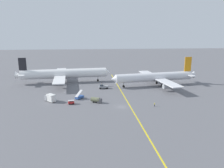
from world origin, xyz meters
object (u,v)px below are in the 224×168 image
at_px(gse_baggage_cart_near_cluster, 71,102).
at_px(gse_catering_truck_tall, 50,98).
at_px(pushback_tug, 103,87).
at_px(gse_fuel_bowser_stubby, 97,100).
at_px(airliner_at_gate_left, 64,74).
at_px(ground_crew_ramp_agent_by_cones, 155,104).
at_px(gse_stair_truck_yellow, 79,97).
at_px(airliner_being_pushed, 155,77).

xyz_separation_m(gse_baggage_cart_near_cluster, gse_catering_truck_tall, (-9.77, 4.61, 0.90)).
bearing_deg(gse_catering_truck_tall, gse_baggage_cart_near_cluster, -25.23).
relative_size(pushback_tug, gse_fuel_bowser_stubby, 1.61).
relative_size(airliner_at_gate_left, pushback_tug, 6.78).
relative_size(airliner_at_gate_left, gse_fuel_bowser_stubby, 10.95).
height_order(gse_baggage_cart_near_cluster, ground_crew_ramp_agent_by_cones, gse_baggage_cart_near_cluster).
bearing_deg(gse_catering_truck_tall, gse_stair_truck_yellow, 12.54).
bearing_deg(pushback_tug, gse_baggage_cart_near_cluster, -121.48).
distance_m(airliner_being_pushed, gse_catering_truck_tall, 61.52).
distance_m(airliner_at_gate_left, airliner_being_pushed, 55.66).
bearing_deg(airliner_at_gate_left, ground_crew_ramp_agent_by_cones, -48.06).
bearing_deg(gse_fuel_bowser_stubby, gse_catering_truck_tall, 170.25).
bearing_deg(gse_stair_truck_yellow, gse_baggage_cart_near_cluster, -113.34).
distance_m(gse_catering_truck_tall, ground_crew_ramp_agent_by_cones, 46.87).
bearing_deg(gse_fuel_bowser_stubby, ground_crew_ramp_agent_by_cones, -16.90).
bearing_deg(gse_catering_truck_tall, pushback_tug, 39.35).
relative_size(airliner_at_gate_left, ground_crew_ramp_agent_by_cones, 34.12).
bearing_deg(gse_fuel_bowser_stubby, gse_stair_truck_yellow, 140.76).
height_order(gse_catering_truck_tall, ground_crew_ramp_agent_by_cones, gse_catering_truck_tall).
bearing_deg(gse_baggage_cart_near_cluster, airliner_being_pushed, 32.62).
relative_size(pushback_tug, gse_baggage_cart_near_cluster, 2.84).
xyz_separation_m(gse_fuel_bowser_stubby, ground_crew_ramp_agent_by_cones, (24.58, -7.47, -0.46)).
bearing_deg(airliner_at_gate_left, pushback_tug, -35.68).
distance_m(pushback_tug, gse_fuel_bowser_stubby, 24.71).
relative_size(gse_baggage_cart_near_cluster, gse_fuel_bowser_stubby, 0.57).
bearing_deg(gse_baggage_cart_near_cluster, gse_stair_truck_yellow, 66.66).
xyz_separation_m(gse_fuel_bowser_stubby, gse_catering_truck_tall, (-20.96, 3.60, 0.42)).
distance_m(airliner_at_gate_left, gse_stair_truck_yellow, 36.69).
bearing_deg(ground_crew_ramp_agent_by_cones, airliner_at_gate_left, 131.94).
bearing_deg(gse_catering_truck_tall, airliner_at_gate_left, 87.16).
height_order(pushback_tug, gse_stair_truck_yellow, gse_stair_truck_yellow).
xyz_separation_m(gse_baggage_cart_near_cluster, gse_stair_truck_yellow, (3.24, 7.50, 0.16)).
relative_size(gse_baggage_cart_near_cluster, gse_catering_truck_tall, 0.50).
xyz_separation_m(airliner_at_gate_left, gse_fuel_bowser_stubby, (19.10, -41.15, -4.29)).
bearing_deg(airliner_at_gate_left, airliner_being_pushed, -12.98).
xyz_separation_m(airliner_at_gate_left, gse_catering_truck_tall, (-1.86, -37.55, -3.86)).
height_order(airliner_being_pushed, gse_stair_truck_yellow, airliner_being_pushed).
xyz_separation_m(gse_baggage_cart_near_cluster, ground_crew_ramp_agent_by_cones, (35.76, -6.46, 0.01)).
distance_m(airliner_being_pushed, gse_baggage_cart_near_cluster, 55.16).
height_order(airliner_being_pushed, gse_baggage_cart_near_cluster, airliner_being_pushed).
distance_m(gse_baggage_cart_near_cluster, gse_fuel_bowser_stubby, 11.24).
height_order(pushback_tug, gse_baggage_cart_near_cluster, pushback_tug).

